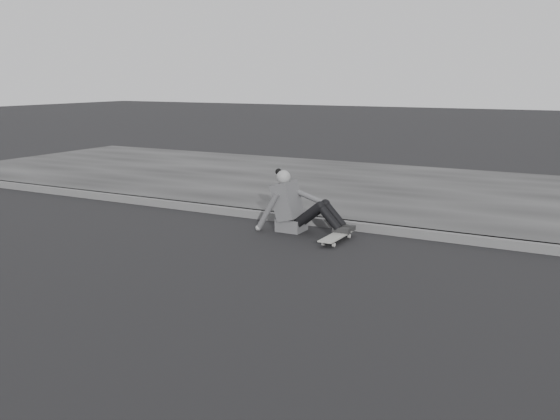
# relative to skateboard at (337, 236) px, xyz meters

# --- Properties ---
(ground) EXTENTS (80.00, 80.00, 0.00)m
(ground) POSITION_rel_skateboard_xyz_m (1.75, -1.85, -0.07)
(ground) COLOR black
(ground) RESTS_ON ground
(curb) EXTENTS (24.00, 0.16, 0.12)m
(curb) POSITION_rel_skateboard_xyz_m (1.75, 0.73, -0.01)
(curb) COLOR #525252
(curb) RESTS_ON ground
(sidewalk) EXTENTS (24.00, 6.00, 0.12)m
(sidewalk) POSITION_rel_skateboard_xyz_m (1.75, 3.75, -0.01)
(sidewalk) COLOR #323232
(sidewalk) RESTS_ON ground
(skateboard) EXTENTS (0.20, 0.78, 0.09)m
(skateboard) POSITION_rel_skateboard_xyz_m (0.00, 0.00, 0.00)
(skateboard) COLOR #A4A49E
(skateboard) RESTS_ON ground
(seated_woman) EXTENTS (1.38, 0.46, 0.88)m
(seated_woman) POSITION_rel_skateboard_xyz_m (-0.73, 0.25, 0.29)
(seated_woman) COLOR #48484A
(seated_woman) RESTS_ON ground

